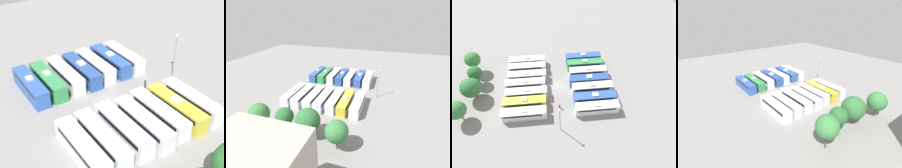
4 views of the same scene
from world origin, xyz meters
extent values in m
plane|color=gray|center=(0.00, 0.00, 0.00)|extent=(129.80, 129.80, 0.00)
cube|color=silver|center=(-10.18, -9.67, 1.55)|extent=(2.53, 11.70, 3.09)
cube|color=black|center=(-10.18, -9.38, 2.40)|extent=(2.57, 9.94, 0.68)
cube|color=black|center=(-10.18, -15.51, 2.40)|extent=(2.23, 0.08, 1.08)
cube|color=#B2B2B7|center=(-10.18, -9.67, 3.27)|extent=(1.20, 1.60, 0.35)
cube|color=#2D56A8|center=(-6.91, -9.78, 1.55)|extent=(2.53, 11.70, 3.09)
cube|color=black|center=(-6.91, -9.49, 2.40)|extent=(2.57, 9.94, 0.68)
cube|color=black|center=(-6.91, -15.62, 2.40)|extent=(2.23, 0.08, 1.08)
cube|color=white|center=(-6.91, -9.78, 3.27)|extent=(1.20, 1.60, 0.35)
cube|color=silver|center=(-3.27, -9.74, 1.55)|extent=(2.53, 11.70, 3.09)
cube|color=black|center=(-3.27, -9.45, 2.40)|extent=(2.57, 9.94, 0.68)
cube|color=black|center=(-3.27, -15.58, 2.40)|extent=(2.23, 0.08, 1.08)
cube|color=#B2B2B7|center=(-3.27, -9.74, 3.27)|extent=(1.20, 1.60, 0.35)
cube|color=#284C93|center=(-0.08, -9.39, 1.55)|extent=(2.53, 11.70, 3.09)
cube|color=black|center=(-0.08, -9.10, 2.40)|extent=(2.57, 9.94, 0.68)
cube|color=black|center=(-0.08, -15.23, 2.40)|extent=(2.23, 0.08, 1.08)
cube|color=white|center=(-0.08, -9.39, 3.27)|extent=(1.20, 1.60, 0.35)
cube|color=silver|center=(3.31, -9.64, 1.55)|extent=(2.53, 11.70, 3.09)
cube|color=black|center=(3.31, -9.35, 2.40)|extent=(2.57, 9.94, 0.68)
cube|color=black|center=(3.31, -15.48, 2.40)|extent=(2.23, 0.08, 1.08)
cube|color=silver|center=(3.31, -9.64, 3.27)|extent=(1.20, 1.60, 0.35)
cube|color=#338C4C|center=(6.93, -9.34, 1.55)|extent=(2.53, 11.70, 3.09)
cube|color=black|center=(6.93, -9.04, 2.40)|extent=(2.57, 9.94, 0.68)
cube|color=black|center=(6.93, -15.17, 2.40)|extent=(2.23, 0.08, 1.08)
cube|color=#B2B2B7|center=(6.93, -9.34, 3.27)|extent=(1.20, 1.60, 0.35)
cube|color=#2D56A8|center=(10.20, -9.27, 1.55)|extent=(2.53, 11.70, 3.09)
cube|color=black|center=(10.20, -8.98, 2.40)|extent=(2.57, 9.94, 0.68)
cube|color=black|center=(10.20, -15.11, 2.40)|extent=(2.23, 0.08, 1.08)
cube|color=#B2B2B7|center=(10.20, -9.27, 3.27)|extent=(1.20, 1.60, 0.35)
cube|color=silver|center=(-10.18, 9.62, 1.55)|extent=(2.53, 11.70, 3.09)
cube|color=black|center=(-10.18, 9.91, 2.40)|extent=(2.57, 9.94, 0.68)
cube|color=black|center=(-10.18, 3.78, 2.40)|extent=(2.23, 0.08, 1.08)
cube|color=white|center=(-10.18, 9.62, 3.27)|extent=(1.20, 1.60, 0.35)
cube|color=gold|center=(-6.74, 9.66, 1.55)|extent=(2.53, 11.70, 3.09)
cube|color=black|center=(-6.74, 9.95, 2.40)|extent=(2.57, 9.94, 0.68)
cube|color=black|center=(-6.74, 3.82, 2.40)|extent=(2.23, 0.08, 1.08)
cube|color=white|center=(-6.74, 9.66, 3.27)|extent=(1.20, 1.60, 0.35)
cube|color=silver|center=(-3.48, 9.25, 1.55)|extent=(2.53, 11.70, 3.09)
cube|color=black|center=(-3.48, 9.54, 2.40)|extent=(2.57, 9.94, 0.68)
cube|color=black|center=(-3.48, 3.41, 2.40)|extent=(2.23, 0.08, 1.08)
cube|color=white|center=(-3.48, 9.25, 3.27)|extent=(1.20, 1.60, 0.35)
cube|color=silver|center=(-0.03, 9.77, 1.55)|extent=(2.53, 11.70, 3.09)
cube|color=black|center=(-0.03, 10.06, 2.40)|extent=(2.57, 9.94, 0.68)
cube|color=black|center=(-0.03, 3.93, 2.40)|extent=(2.23, 0.08, 1.08)
cube|color=white|center=(-0.03, 9.77, 3.27)|extent=(1.20, 1.60, 0.35)
cube|color=silver|center=(3.32, 9.34, 1.55)|extent=(2.53, 11.70, 3.09)
cube|color=black|center=(3.32, 9.63, 2.40)|extent=(2.57, 9.94, 0.68)
cube|color=black|center=(3.32, 3.50, 2.40)|extent=(2.23, 0.08, 1.08)
cube|color=white|center=(3.32, 9.34, 3.27)|extent=(1.20, 1.60, 0.35)
cube|color=silver|center=(6.94, 9.45, 1.55)|extent=(2.53, 11.70, 3.09)
cube|color=black|center=(6.94, 9.75, 2.40)|extent=(2.57, 9.94, 0.68)
cube|color=black|center=(6.94, 3.62, 2.40)|extent=(2.23, 0.08, 1.08)
cube|color=white|center=(6.94, 9.45, 3.27)|extent=(1.20, 1.60, 0.35)
cube|color=silver|center=(10.14, 9.61, 1.55)|extent=(2.53, 11.70, 3.09)
cube|color=black|center=(10.14, 9.90, 2.40)|extent=(2.57, 9.94, 0.68)
cube|color=black|center=(10.14, 3.77, 2.40)|extent=(2.23, 0.08, 1.08)
cube|color=#B2B2B7|center=(10.14, 9.61, 3.27)|extent=(1.20, 1.60, 0.35)
cylinder|color=#333338|center=(-8.15, 0.22, 0.77)|extent=(0.36, 0.36, 1.55)
sphere|color=tan|center=(-8.15, 0.22, 1.67)|extent=(0.24, 0.24, 0.24)
cylinder|color=gray|center=(-14.59, 0.58, 4.42)|extent=(0.20, 0.20, 8.83)
sphere|color=#EAE5C6|center=(-14.59, 0.58, 9.01)|extent=(0.60, 0.60, 0.60)
cylinder|color=brown|center=(-9.22, 25.99, 1.37)|extent=(0.33, 0.33, 2.73)
sphere|color=#387A3D|center=(-9.22, 25.99, 4.40)|extent=(4.76, 4.76, 4.76)
cylinder|color=brown|center=(-2.07, 24.24, 1.14)|extent=(0.39, 0.39, 2.28)
sphere|color=#2D6B33|center=(-2.07, 24.24, 4.24)|extent=(5.59, 5.59, 5.59)
cylinder|color=brown|center=(3.56, 24.44, 1.46)|extent=(0.32, 0.32, 2.92)
sphere|color=#28602D|center=(3.56, 24.44, 4.35)|extent=(4.10, 4.10, 4.10)
cylinder|color=brown|center=(8.94, 26.12, 1.71)|extent=(0.35, 0.35, 3.41)
sphere|color=#387A3D|center=(8.94, 26.12, 5.07)|extent=(4.74, 4.74, 4.74)
camera|label=1|loc=(23.83, 37.76, 30.74)|focal=50.00mm
camera|label=2|loc=(-17.77, 52.09, 26.81)|focal=28.00mm
camera|label=3|loc=(-34.78, 1.57, 41.42)|focal=28.00mm
camera|label=4|loc=(30.60, 43.42, 25.46)|focal=28.00mm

